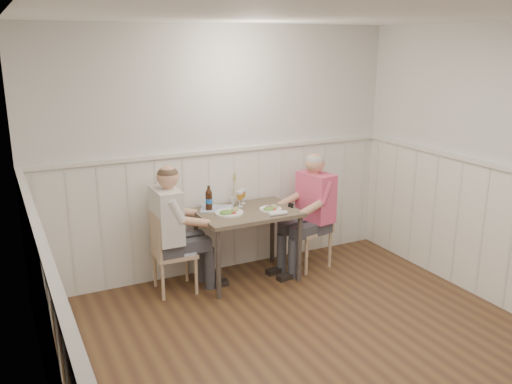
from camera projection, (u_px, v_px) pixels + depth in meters
ground_plane at (338, 372)px, 4.12m from camera, size 4.50×4.50×0.00m
room_shell at (347, 179)px, 3.71m from camera, size 4.04×4.54×2.60m
wainscot at (294, 257)px, 4.52m from camera, size 4.00×4.49×1.34m
dining_table at (247, 220)px, 5.57m from camera, size 1.01×0.70×0.75m
chair_right at (311, 224)px, 5.97m from camera, size 0.50×0.50×0.89m
chair_left at (169, 249)px, 5.33m from camera, size 0.41×0.41×0.83m
man_in_pink at (312, 220)px, 5.90m from camera, size 0.65×0.46×1.31m
diner_cream at (172, 240)px, 5.30m from camera, size 0.60×0.42×1.32m
plate_man at (270, 208)px, 5.56m from camera, size 0.23×0.23×0.06m
plate_diner at (228, 212)px, 5.43m from camera, size 0.29×0.29×0.07m
beer_glass_a at (243, 194)px, 5.77m from camera, size 0.06×0.06×0.16m
beer_glass_b at (240, 196)px, 5.65m from camera, size 0.07×0.07×0.17m
beer_bottle at (209, 199)px, 5.54m from camera, size 0.07×0.07×0.26m
rolled_napkin at (278, 213)px, 5.39m from camera, size 0.19×0.05×0.04m
grass_vase at (233, 189)px, 5.73m from camera, size 0.04×0.04×0.37m
gingham_mat at (217, 209)px, 5.61m from camera, size 0.41×0.38×0.01m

